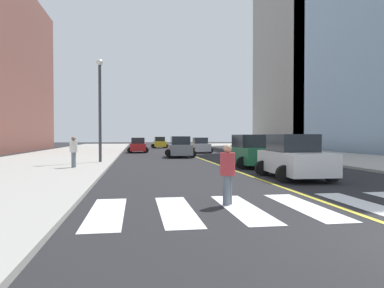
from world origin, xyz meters
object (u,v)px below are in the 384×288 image
Objects in this scene: car_red_second at (138,146)px; car_gray_fifth at (180,147)px; street_lamp at (100,101)px; car_green_third at (251,152)px; car_silver_fourth at (200,146)px; pedestrian_walking_west at (74,151)px; pedestrian_crossing at (228,172)px; car_white_nearest at (294,158)px; fire_hydrant at (279,150)px; car_yellow_sixth at (159,143)px.

car_red_second is 10.62m from car_gray_fifth.
car_red_second is at bearing 81.06° from street_lamp.
car_silver_fourth is at bearing -92.04° from car_green_third.
pedestrian_walking_west is at bearing -99.82° from car_red_second.
pedestrian_crossing is at bearing 33.28° from pedestrian_walking_west.
pedestrian_crossing is at bearing -91.49° from car_gray_fifth.
car_gray_fifth is at bearing -78.28° from car_white_nearest.
fire_hydrant is at bearing -0.38° from car_gray_fifth.
car_gray_fifth reaches higher than pedestrian_crossing.
car_gray_fifth is 25.81m from car_yellow_sixth.
car_white_nearest is 7.46m from pedestrian_crossing.
fire_hydrant is (17.10, 11.16, -0.55)m from pedestrian_walking_west.
fire_hydrant is (6.25, 10.65, -0.39)m from car_green_third.
fire_hydrant is at bearing -109.07° from car_white_nearest.
car_green_third reaches higher than pedestrian_walking_west.
car_white_nearest reaches higher than car_silver_fourth.
pedestrian_walking_west reaches higher than car_red_second.
street_lamp is (-6.24, -33.05, 3.55)m from car_yellow_sixth.
car_green_third is 11.04m from street_lamp.
car_yellow_sixth is 2.35× the size of pedestrian_walking_west.
car_green_third is 1.12× the size of car_yellow_sixth.
car_white_nearest is 1.15× the size of car_silver_fourth.
car_white_nearest is 0.99× the size of car_green_third.
car_white_nearest is 18.08m from fire_hydrant.
car_white_nearest is at bearing 90.90° from car_silver_fourth.
street_lamp is (-6.53, -7.24, 3.51)m from car_gray_fifth.
car_yellow_sixth is at bearing 174.20° from pedestrian_walking_west.
car_gray_fifth reaches higher than fire_hydrant.
car_silver_fourth is 0.56× the size of street_lamp.
pedestrian_walking_west is at bearing -121.31° from car_gray_fifth.
car_white_nearest is at bearing 178.33° from pedestrian_crossing.
car_yellow_sixth is (3.55, 15.91, 0.03)m from car_red_second.
car_yellow_sixth is 33.82m from street_lamp.
car_red_second is 33.17m from pedestrian_crossing.
car_green_third reaches higher than car_silver_fourth.
car_gray_fifth is (-3.24, 11.05, -0.06)m from car_green_third.
car_gray_fifth is at bearing 151.93° from pedestrian_walking_west.
pedestrian_walking_west is (-7.32, -37.37, 0.27)m from car_yellow_sixth.
car_green_third is at bearing -120.41° from fire_hydrant.
car_red_second is 17.72m from street_lamp.
car_red_second is 0.85× the size of car_green_third.
car_white_nearest is at bearing -46.00° from street_lamp.
pedestrian_walking_west reaches higher than car_silver_fourth.
car_green_third is 1.16× the size of car_silver_fourth.
pedestrian_crossing is at bearing 52.27° from car_white_nearest.
street_lamp is at bearing -125.08° from pedestrian_crossing.
pedestrian_crossing is 17.09m from street_lamp.
car_gray_fifth is 2.48× the size of pedestrian_walking_west.
car_red_second is 2.30× the size of pedestrian_crossing.
car_silver_fourth is 10.50m from fire_hydrant.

